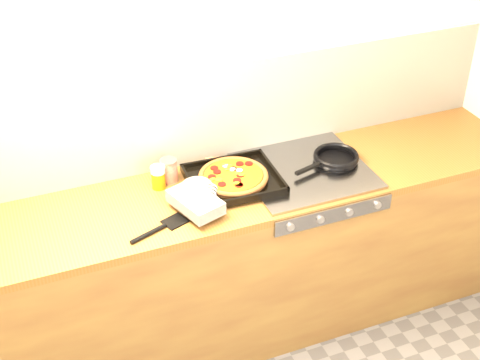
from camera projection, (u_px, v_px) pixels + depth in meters
name	position (u px, v px, depth m)	size (l,w,h in m)	color
room_shell	(197.00, 117.00, 3.21)	(3.20, 3.20, 3.20)	white
counter_run	(220.00, 264.00, 3.38)	(3.20, 0.62, 0.90)	olive
stovetop	(305.00, 171.00, 3.27)	(0.60, 0.56, 0.02)	gray
pizza_on_tray	(222.00, 183.00, 3.11)	(0.56, 0.48, 0.07)	black
frying_pan	(335.00, 158.00, 3.31)	(0.40, 0.28, 0.04)	black
tomato_can	(169.00, 171.00, 3.17)	(0.11, 0.11, 0.12)	#A5210D
juice_glass	(158.00, 177.00, 3.12)	(0.08, 0.08, 0.11)	orange
wooden_spoon	(240.00, 156.00, 3.37)	(0.30, 0.09, 0.02)	#9D6442
black_spatula	(160.00, 228.00, 2.88)	(0.28, 0.15, 0.02)	black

